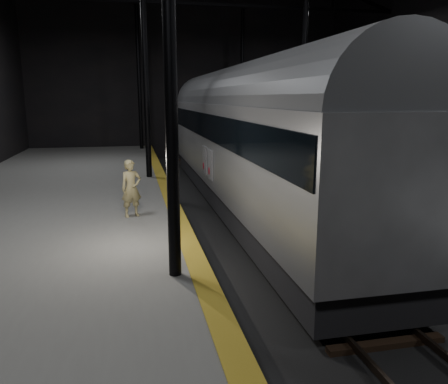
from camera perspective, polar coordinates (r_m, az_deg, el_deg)
name	(u,v)px	position (r m, az deg, el deg)	size (l,w,h in m)	color
ground	(281,245)	(14.31, 7.45, -6.94)	(44.00, 44.00, 0.00)	black
platform_left	(32,247)	(13.69, -23.82, -6.60)	(9.00, 43.80, 1.00)	#585855
tactile_strip	(180,221)	(13.30, -5.78, -3.84)	(0.50, 43.80, 0.01)	olive
track	(281,243)	(14.29, 7.45, -6.69)	(2.40, 43.00, 0.24)	#3F3328
train	(244,132)	(18.19, 2.64, 7.77)	(3.27, 21.91, 5.86)	gray
woman	(131,188)	(13.92, -12.02, 0.46)	(0.66, 0.43, 1.80)	tan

